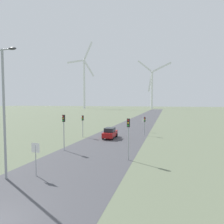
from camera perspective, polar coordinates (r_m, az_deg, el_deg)
road_surface at (r=54.86m, az=8.63°, el=-3.42°), size 10.00×240.00×0.01m
streetlamp at (r=16.18m, az=-31.88°, el=3.60°), size 2.74×0.32×10.31m
stop_sign_near at (r=16.19m, az=-23.67°, el=-12.12°), size 0.81×0.07×2.77m
stop_sign_far at (r=37.33m, az=10.47°, el=-3.39°), size 0.81×0.07×2.83m
traffic_light_post_near_left at (r=23.12m, az=-15.49°, el=-3.97°), size 0.28×0.33×4.58m
traffic_light_post_near_right at (r=18.60m, az=5.38°, el=-5.83°), size 0.28×0.33×4.45m
traffic_light_post_mid_left at (r=31.53m, az=-9.56°, el=-2.99°), size 0.28×0.34×3.86m
traffic_light_post_mid_right at (r=33.07m, az=10.64°, el=-3.20°), size 0.28×0.34×3.48m
car_approaching at (r=30.34m, az=-0.67°, el=-6.84°), size 2.04×4.20×1.83m
wind_turbine_far_left at (r=192.46m, az=-9.08°, el=10.53°), size 32.56×2.60×70.27m
wind_turbine_left at (r=199.46m, az=12.91°, el=8.55°), size 36.75×11.59×54.95m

